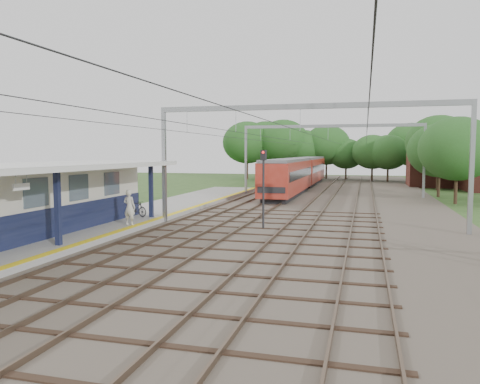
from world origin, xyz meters
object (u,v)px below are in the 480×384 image
(train, at_px, (300,172))
(bicycle, at_px, (136,208))
(person, at_px, (129,207))
(signal_post, at_px, (263,180))

(train, bearing_deg, bicycle, -103.06)
(person, relative_size, train, 0.06)
(bicycle, relative_size, signal_post, 0.37)
(signal_post, bearing_deg, train, 111.13)
(train, height_order, signal_post, signal_post)
(person, height_order, train, train)
(bicycle, height_order, signal_post, signal_post)
(bicycle, xyz_separation_m, train, (6.40, 27.59, 1.16))
(person, distance_m, train, 31.20)
(person, relative_size, bicycle, 1.18)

